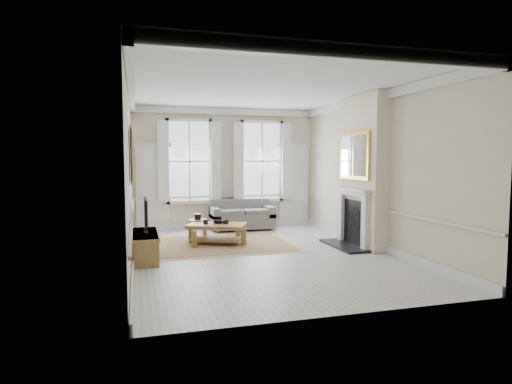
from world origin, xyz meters
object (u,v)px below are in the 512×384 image
object	(u,v)px
side_table	(198,224)
coffee_table	(217,227)
tv_stand	(145,246)
sofa	(242,217)

from	to	relation	value
side_table	coffee_table	bearing A→B (deg)	-62.78
coffee_table	tv_stand	size ratio (longest dim) A/B	1.01
side_table	sofa	bearing A→B (deg)	41.10
coffee_table	tv_stand	bearing A→B (deg)	-122.91
side_table	tv_stand	world-z (taller)	tv_stand
side_table	coffee_table	distance (m)	0.76
sofa	side_table	size ratio (longest dim) A/B	3.44
tv_stand	coffee_table	bearing A→B (deg)	32.46
sofa	tv_stand	size ratio (longest dim) A/B	1.17
sofa	coffee_table	xyz separation A→B (m)	(-1.05, -1.89, 0.05)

